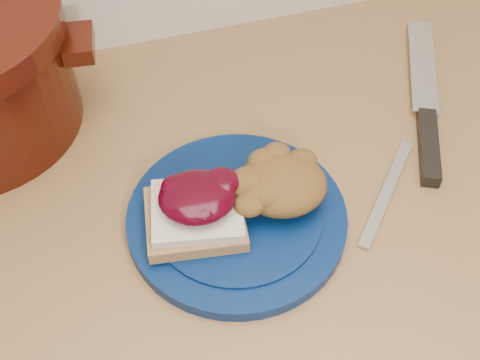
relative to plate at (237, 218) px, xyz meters
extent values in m
cube|color=beige|center=(0.01, 0.06, -0.48)|extent=(4.00, 0.60, 0.86)
cylinder|color=#051A46|center=(0.00, 0.00, 0.00)|extent=(0.31, 0.31, 0.02)
cube|color=olive|center=(-0.05, 0.00, 0.02)|extent=(0.12, 0.11, 0.02)
cube|color=beige|center=(-0.05, 0.00, 0.03)|extent=(0.11, 0.10, 0.01)
ellipsoid|color=#32010C|center=(-0.04, 0.00, 0.05)|extent=(0.10, 0.09, 0.03)
ellipsoid|color=brown|center=(0.05, 0.00, 0.04)|extent=(0.12, 0.11, 0.05)
cube|color=black|center=(0.26, 0.04, 0.00)|extent=(0.07, 0.12, 0.02)
cube|color=silver|center=(0.33, 0.18, 0.00)|extent=(0.12, 0.20, 0.00)
cube|color=silver|center=(0.18, -0.01, 0.00)|extent=(0.13, 0.14, 0.00)
cube|color=#340C05|center=(-0.13, 0.24, 0.10)|extent=(0.04, 0.07, 0.02)
camera|label=1|loc=(-0.12, -0.39, 0.56)|focal=45.00mm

